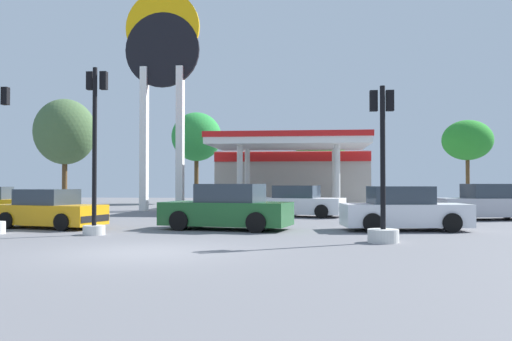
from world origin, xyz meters
The scene contains 14 objects.
ground_plane centered at (0.00, 0.00, 0.00)m, with size 90.00×90.00×0.00m, color slate.
gas_station centered at (2.60, 24.21, 2.08)m, with size 9.82×13.24×4.29m.
station_pole_sign centered at (-4.77, 18.37, 8.23)m, with size 4.37×0.56×12.83m.
car_0 centered at (3.26, 13.66, 0.67)m, with size 4.46×2.73×1.49m.
car_2 centered at (0.95, 6.26, 0.72)m, with size 4.68×2.66×1.58m.
car_3 centered at (6.99, 6.52, 0.68)m, with size 4.37×2.30×1.50m.
car_4 centered at (-5.45, 6.17, 0.63)m, with size 4.16×2.54×1.39m.
car_5 centered at (11.56, 12.42, 0.71)m, with size 4.63×2.55×1.57m.
traffic_signal_0 centered at (5.81, 2.64, 1.22)m, with size 0.84×0.84×4.26m.
traffic_signal_3 centered at (-2.86, 3.95, 2.06)m, with size 0.68×0.70×5.23m.
tree_0 centered at (-15.37, 28.37, 5.59)m, with size 4.75×4.75×8.17m.
tree_1 centered at (-5.18, 29.69, 5.21)m, with size 3.91×3.91×7.15m.
tree_2 centered at (4.47, 28.09, 3.90)m, with size 3.57×3.57×5.41m.
tree_3 centered at (15.17, 28.77, 4.71)m, with size 3.63×3.63×6.20m.
Camera 1 is at (3.91, -12.50, 1.62)m, focal length 38.38 mm.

